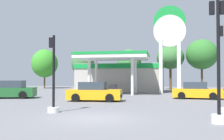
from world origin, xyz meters
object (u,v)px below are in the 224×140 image
at_px(tree_3, 170,58).
at_px(car_2, 94,92).
at_px(traffic_signal_0, 218,76).
at_px(traffic_signal_1, 53,87).
at_px(car_1, 197,91).
at_px(tree_0, 45,63).
at_px(tree_2, 129,63).
at_px(station_pole_sign, 170,38).
at_px(tree_1, 83,64).
at_px(car_0, 10,90).
at_px(tree_4, 202,54).

bearing_deg(tree_3, car_2, -107.17).
distance_m(traffic_signal_0, tree_3, 31.63).
distance_m(car_2, traffic_signal_0, 12.36).
height_order(car_2, traffic_signal_1, traffic_signal_1).
bearing_deg(car_1, tree_0, 140.43).
xyz_separation_m(car_2, traffic_signal_1, (-0.51, -7.35, 0.71)).
bearing_deg(car_2, tree_2, 89.06).
distance_m(tree_2, tree_3, 6.55).
bearing_deg(traffic_signal_1, tree_2, 88.28).
xyz_separation_m(station_pole_sign, tree_2, (-6.04, 9.06, -2.45)).
xyz_separation_m(car_1, traffic_signal_0, (-0.75, -13.48, 1.30)).
height_order(traffic_signal_1, tree_3, tree_3).
bearing_deg(car_1, tree_2, 115.59).
bearing_deg(station_pole_sign, tree_2, 123.70).
bearing_deg(tree_1, tree_0, 173.34).
height_order(car_2, tree_1, tree_1).
relative_size(car_0, tree_0, 0.72).
height_order(station_pole_sign, car_1, station_pole_sign).
xyz_separation_m(tree_1, tree_2, (7.92, -1.35, 0.05)).
bearing_deg(car_0, tree_4, 44.87).
bearing_deg(tree_1, traffic_signal_1, -76.64).
height_order(station_pole_sign, traffic_signal_1, station_pole_sign).
xyz_separation_m(car_1, traffic_signal_1, (-9.04, -11.32, 0.73)).
bearing_deg(traffic_signal_1, traffic_signal_0, -14.61).
relative_size(tree_0, tree_2, 1.08).
xyz_separation_m(station_pole_sign, tree_4, (5.05, 9.48, -1.26)).
bearing_deg(tree_0, car_1, -39.57).
relative_size(car_2, traffic_signal_0, 0.84).
bearing_deg(tree_4, station_pole_sign, -118.05).
distance_m(station_pole_sign, tree_0, 24.12).
bearing_deg(tree_2, tree_1, 170.33).
relative_size(car_0, tree_4, 0.64).
bearing_deg(tree_2, tree_0, 171.76).
bearing_deg(tree_2, traffic_signal_1, -91.72).
xyz_separation_m(tree_0, tree_2, (15.16, -2.19, -0.14)).
xyz_separation_m(tree_0, tree_3, (21.60, -1.30, 0.66)).
distance_m(station_pole_sign, car_1, 10.26).
bearing_deg(tree_3, tree_1, 178.17).
relative_size(traffic_signal_0, tree_3, 0.77).
bearing_deg(car_2, tree_1, 108.68).
bearing_deg(car_0, car_2, -11.04).
distance_m(car_2, tree_3, 23.39).
height_order(tree_1, tree_2, tree_2).
distance_m(traffic_signal_0, tree_0, 39.88).
bearing_deg(tree_2, station_pole_sign, -56.30).
relative_size(car_1, tree_4, 0.58).
distance_m(tree_0, tree_4, 26.33).
relative_size(traffic_signal_1, tree_3, 0.62).
bearing_deg(traffic_signal_1, station_pole_sign, 70.39).
xyz_separation_m(traffic_signal_0, traffic_signal_1, (-8.29, 2.16, -0.57)).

